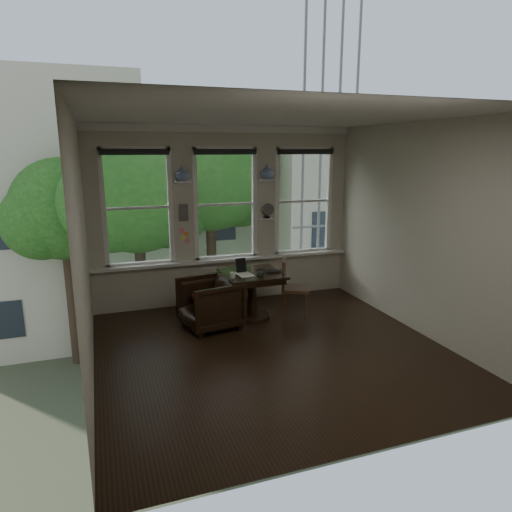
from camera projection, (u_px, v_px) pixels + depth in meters
name	position (u px, v px, depth m)	size (l,w,h in m)	color
ground	(272.00, 350.00, 6.08)	(4.50, 4.50, 0.00)	black
ceiling	(274.00, 116.00, 5.39)	(4.50, 4.50, 0.00)	silver
wall_back	(225.00, 216.00, 7.80)	(4.50, 4.50, 0.00)	beige
wall_front	(376.00, 291.00, 3.67)	(4.50, 4.50, 0.00)	beige
wall_left	(83.00, 253.00, 5.01)	(4.50, 4.50, 0.00)	beige
wall_right	(421.00, 230.00, 6.46)	(4.50, 4.50, 0.00)	beige
window_left	(138.00, 208.00, 7.29)	(1.10, 0.12, 1.90)	white
window_center	(225.00, 204.00, 7.75)	(1.10, 0.12, 1.90)	white
window_right	(302.00, 201.00, 8.22)	(1.10, 0.12, 1.90)	white
shelf_left	(183.00, 182.00, 7.34)	(0.26, 0.16, 0.03)	white
shelf_right	(267.00, 180.00, 7.81)	(0.26, 0.16, 0.03)	white
intercom	(184.00, 212.00, 7.48)	(0.14, 0.06, 0.28)	#59544F
sticky_notes	(184.00, 233.00, 7.56)	(0.16, 0.01, 0.24)	pink
desk_fan	(267.00, 213.00, 7.92)	(0.20, 0.20, 0.24)	#59544F
vase_left	(183.00, 173.00, 7.31)	(0.24, 0.24, 0.25)	silver
vase_right	(267.00, 172.00, 7.77)	(0.24, 0.24, 0.25)	silver
table	(252.00, 296.00, 7.15)	(0.90, 0.90, 0.75)	black
armchair_left	(210.00, 303.00, 6.78)	(0.80, 0.83, 0.75)	black
cushion_red	(210.00, 299.00, 6.77)	(0.45, 0.45, 0.06)	maroon
side_chair_right	(296.00, 288.00, 7.25)	(0.42, 0.42, 0.92)	#412717
laptop	(276.00, 272.00, 7.05)	(0.30, 0.19, 0.02)	black
mug	(233.00, 275.00, 6.74)	(0.09, 0.09, 0.09)	white
drinking_glass	(260.00, 273.00, 6.80)	(0.14, 0.14, 0.11)	white
tablet	(241.00, 265.00, 7.06)	(0.16, 0.02, 0.22)	black
papers	(245.00, 274.00, 6.94)	(0.22, 0.30, 0.00)	silver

